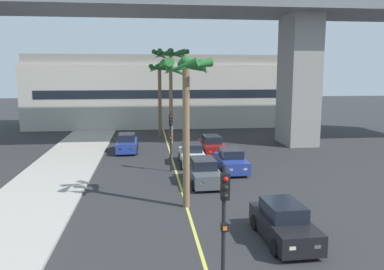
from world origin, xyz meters
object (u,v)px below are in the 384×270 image
car_queue_front (203,172)px  car_queue_fourth (192,155)px  car_queue_sixth (212,146)px  palm_tree_mid_median (186,88)px  car_queue_fifth (284,223)px  traffic_light_median_near (224,216)px  traffic_light_median_far (171,133)px  car_queue_second (231,161)px  car_queue_third (127,144)px  palm_tree_far_median (160,79)px  palm_tree_near_median (171,64)px

car_queue_front → car_queue_fourth: (-0.10, 5.37, 0.00)m
car_queue_sixth → palm_tree_mid_median: 14.33m
car_queue_fourth → car_queue_sixth: bearing=58.6°
palm_tree_mid_median → car_queue_fifth: bearing=-51.9°
car_queue_front → traffic_light_median_near: 12.91m
car_queue_front → car_queue_fifth: size_ratio=1.00×
traffic_light_median_far → palm_tree_mid_median: bearing=-87.5°
traffic_light_median_near → traffic_light_median_far: (-0.53, 15.92, 0.00)m
car_queue_second → car_queue_third: same height
car_queue_third → palm_tree_mid_median: bearing=-76.0°
car_queue_second → traffic_light_median_far: (-4.14, 0.34, 1.99)m
car_queue_sixth → palm_tree_mid_median: size_ratio=0.55×
car_queue_third → traffic_light_median_near: size_ratio=0.98×
car_queue_third → traffic_light_median_far: size_ratio=0.98×
car_queue_sixth → palm_tree_far_median: size_ratio=0.53×
car_queue_fourth → palm_tree_far_median: size_ratio=0.53×
car_queue_fifth → car_queue_third: bearing=110.5°
car_queue_second → traffic_light_median_far: traffic_light_median_far is taller
car_queue_front → traffic_light_median_near: traffic_light_median_near is taller
car_queue_front → car_queue_third: bearing=115.9°
car_queue_sixth → palm_tree_far_median: (-3.94, 10.60, 5.39)m
palm_tree_near_median → traffic_light_median_far: bearing=-93.7°
car_queue_sixth → traffic_light_median_near: (-3.25, -21.45, 1.99)m
traffic_light_median_far → palm_tree_mid_median: size_ratio=0.56×
traffic_light_median_far → palm_tree_far_median: bearing=90.6°
car_queue_third → traffic_light_median_near: traffic_light_median_near is taller
car_queue_second → palm_tree_near_median: palm_tree_near_median is taller
car_queue_fifth → traffic_light_median_far: (-3.83, 11.79, 1.99)m
palm_tree_near_median → palm_tree_mid_median: size_ratio=1.20×
palm_tree_far_median → palm_tree_near_median: bearing=-80.1°
car_queue_second → car_queue_fourth: same height
car_queue_second → traffic_light_median_near: (-3.61, -15.58, 1.99)m
car_queue_third → palm_tree_mid_median: (3.68, -14.71, 5.32)m
traffic_light_median_near → palm_tree_far_median: 32.25m
car_queue_fourth → car_queue_fifth: 14.08m
car_queue_third → traffic_light_median_near: 23.71m
car_queue_third → palm_tree_mid_median: size_ratio=0.54×
car_queue_fourth → traffic_light_median_far: traffic_light_median_far is taller
traffic_light_median_near → palm_tree_mid_median: 9.22m
car_queue_third → car_queue_fourth: 7.29m
car_queue_third → traffic_light_median_far: (3.36, -7.38, 1.99)m
car_queue_second → traffic_light_median_far: 4.61m
car_queue_second → car_queue_fourth: size_ratio=1.00×
car_queue_second → car_queue_fifth: same height
car_queue_fifth → car_queue_second: bearing=88.4°
car_queue_third → car_queue_front: bearing=-64.1°
car_queue_front → car_queue_second: (2.35, 2.90, 0.00)m
car_queue_fourth → car_queue_second: bearing=-45.2°
car_queue_second → traffic_light_median_near: size_ratio=0.98×
palm_tree_near_median → traffic_light_median_near: bearing=-90.4°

